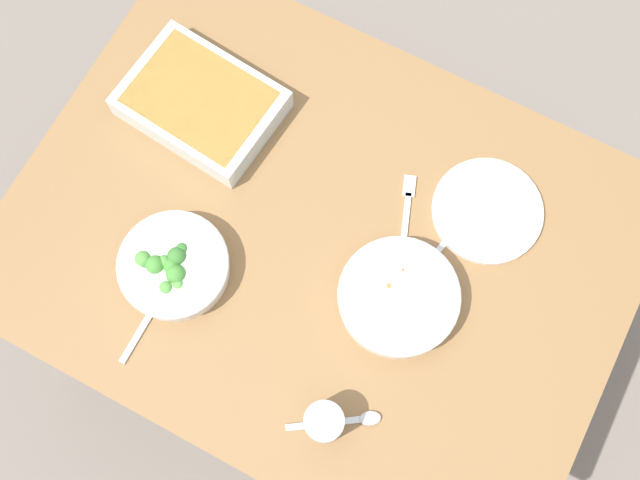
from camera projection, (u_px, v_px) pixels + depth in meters
name	position (u px, v px, depth m)	size (l,w,h in m)	color
ground_plane	(320.00, 313.00, 2.22)	(6.00, 6.00, 0.00)	slate
dining_table	(320.00, 252.00, 1.60)	(1.20, 0.90, 0.74)	olive
stew_bowl	(398.00, 298.00, 1.45)	(0.23, 0.23, 0.06)	silver
broccoli_bowl	(174.00, 266.00, 1.47)	(0.21, 0.21, 0.07)	silver
baking_dish	(201.00, 102.00, 1.56)	(0.32, 0.25, 0.06)	silver
drink_cup	(324.00, 422.00, 1.38)	(0.07, 0.07, 0.08)	#B2BCC6
side_plate	(487.00, 211.00, 1.52)	(0.22, 0.22, 0.01)	silver
spoon_by_stew	(429.00, 262.00, 1.50)	(0.06, 0.18, 0.01)	silver
spoon_by_broccoli	(153.00, 310.00, 1.47)	(0.03, 0.18, 0.01)	silver
spoon_spare	(347.00, 421.00, 1.41)	(0.16, 0.11, 0.01)	silver
fork_on_table	(407.00, 211.00, 1.53)	(0.08, 0.17, 0.01)	silver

